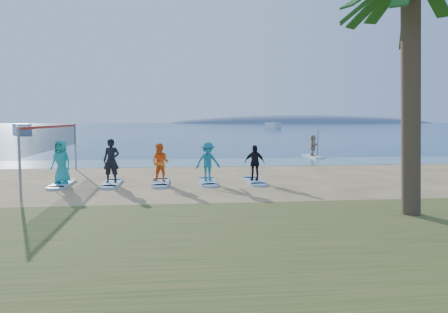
{
  "coord_description": "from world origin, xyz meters",
  "views": [
    {
      "loc": [
        -1.54,
        -17.02,
        2.73
      ],
      "look_at": [
        0.64,
        2.0,
        1.1
      ],
      "focal_mm": 35.0,
      "sensor_mm": 36.0,
      "label": 1
    }
  ],
  "objects": [
    {
      "name": "paddleboarder",
      "position": [
        8.46,
        13.54,
        0.87
      ],
      "size": [
        0.6,
        1.43,
        1.5
      ],
      "primitive_type": "imported",
      "rotation": [
        0.0,
        0.0,
        1.46
      ],
      "color": "tan",
      "rests_on": "paddleboard"
    },
    {
      "name": "student_4",
      "position": [
        1.93,
        1.6,
        0.85
      ],
      "size": [
        0.97,
        0.7,
        1.53
      ],
      "primitive_type": "imported",
      "rotation": [
        0.0,
        0.0,
        -0.41
      ],
      "color": "black",
      "rests_on": "surfboard_4"
    },
    {
      "name": "ocean",
      "position": [
        0.0,
        160.0,
        0.01
      ],
      "size": [
        600.0,
        600.0,
        0.0
      ],
      "primitive_type": "plane",
      "color": "navy",
      "rests_on": "ground"
    },
    {
      "name": "student_1",
      "position": [
        -4.17,
        1.6,
        1.01
      ],
      "size": [
        0.72,
        0.51,
        1.84
      ],
      "primitive_type": "imported",
      "rotation": [
        0.0,
        0.0,
        -0.11
      ],
      "color": "black",
      "rests_on": "surfboard_1"
    },
    {
      "name": "surfboard_1",
      "position": [
        -4.17,
        1.6,
        0.04
      ],
      "size": [
        0.7,
        2.2,
        0.09
      ],
      "primitive_type": "cube",
      "color": "#94C2E5",
      "rests_on": "ground"
    },
    {
      "name": "island_ridge",
      "position": [
        95.0,
        300.0,
        0.0
      ],
      "size": [
        220.0,
        56.0,
        18.0
      ],
      "primitive_type": "ellipsoid",
      "color": "slate",
      "rests_on": "ground"
    },
    {
      "name": "student_2",
      "position": [
        -2.13,
        1.6,
        0.9
      ],
      "size": [
        0.97,
        0.89,
        1.63
      ],
      "primitive_type": "imported",
      "rotation": [
        0.0,
        0.0,
        -0.42
      ],
      "color": "orange",
      "rests_on": "surfboard_2"
    },
    {
      "name": "student_3",
      "position": [
        -0.1,
        1.6,
        0.92
      ],
      "size": [
        1.19,
        0.85,
        1.67
      ],
      "primitive_type": "imported",
      "rotation": [
        0.0,
        0.0,
        0.23
      ],
      "color": "teal",
      "rests_on": "surfboard_3"
    },
    {
      "name": "ground",
      "position": [
        0.0,
        0.0,
        0.0
      ],
      "size": [
        600.0,
        600.0,
        0.0
      ],
      "primitive_type": "plane",
      "color": "tan",
      "rests_on": "ground"
    },
    {
      "name": "shallow_water",
      "position": [
        0.0,
        10.5,
        0.01
      ],
      "size": [
        600.0,
        600.0,
        0.0
      ],
      "primitive_type": "plane",
      "color": "teal",
      "rests_on": "ground"
    },
    {
      "name": "paddleboard",
      "position": [
        8.46,
        13.54,
        0.06
      ],
      "size": [
        0.8,
        3.02,
        0.12
      ],
      "primitive_type": "cube",
      "rotation": [
        0.0,
        0.0,
        0.04
      ],
      "color": "silver",
      "rests_on": "ground"
    },
    {
      "name": "boat_offshore_a",
      "position": [
        -28.5,
        64.41,
        0.0
      ],
      "size": [
        5.24,
        7.66,
        1.96
      ],
      "primitive_type": "cube",
      "rotation": [
        0.0,
        0.0,
        0.43
      ],
      "color": "silver",
      "rests_on": "ground"
    },
    {
      "name": "surfboard_2",
      "position": [
        -2.13,
        1.6,
        0.04
      ],
      "size": [
        0.7,
        2.2,
        0.09
      ],
      "primitive_type": "cube",
      "color": "#94C2E5",
      "rests_on": "ground"
    },
    {
      "name": "volleyball_net",
      "position": [
        -6.82,
        2.89,
        1.9
      ],
      "size": [
        0.21,
        9.09,
        2.5
      ],
      "rotation": [
        0.0,
        0.0,
        0.01
      ],
      "color": "gray",
      "rests_on": "ground"
    },
    {
      "name": "surfboard_3",
      "position": [
        -0.1,
        1.6,
        0.04
      ],
      "size": [
        0.7,
        2.2,
        0.09
      ],
      "primitive_type": "cube",
      "color": "#94C2E5",
      "rests_on": "ground"
    },
    {
      "name": "surfboard_0",
      "position": [
        -6.2,
        1.6,
        0.04
      ],
      "size": [
        0.7,
        2.2,
        0.09
      ],
      "primitive_type": "cube",
      "color": "#94C2E5",
      "rests_on": "ground"
    },
    {
      "name": "student_0",
      "position": [
        -6.2,
        1.6,
        0.99
      ],
      "size": [
        1.03,
        0.86,
        1.79
      ],
      "primitive_type": "imported",
      "rotation": [
        0.0,
        0.0,
        -0.39
      ],
      "color": "teal",
      "rests_on": "surfboard_0"
    },
    {
      "name": "surfboard_4",
      "position": [
        1.93,
        1.6,
        0.04
      ],
      "size": [
        0.7,
        2.2,
        0.09
      ],
      "primitive_type": "cube",
      "color": "#94C2E5",
      "rests_on": "ground"
    },
    {
      "name": "boat_offshore_b",
      "position": [
        28.08,
        112.16,
        0.0
      ],
      "size": [
        3.91,
        6.58,
        1.81
      ],
      "primitive_type": "cube",
      "rotation": [
        0.0,
        0.0,
        0.32
      ],
      "color": "silver",
      "rests_on": "ground"
    }
  ]
}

